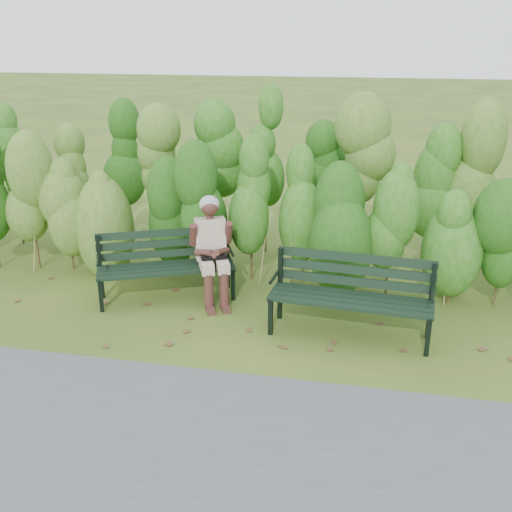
# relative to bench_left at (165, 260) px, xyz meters

# --- Properties ---
(ground) EXTENTS (80.00, 80.00, 0.00)m
(ground) POSITION_rel_bench_left_xyz_m (1.21, -0.67, -0.49)
(ground) COLOR #344B19
(footpath) EXTENTS (60.00, 2.50, 0.01)m
(footpath) POSITION_rel_bench_left_xyz_m (1.21, -2.87, -0.48)
(footpath) COLOR #474749
(footpath) RESTS_ON ground
(hedge_band) EXTENTS (11.04, 1.67, 2.42)m
(hedge_band) POSITION_rel_bench_left_xyz_m (1.21, 1.19, 0.77)
(hedge_band) COLOR #47381E
(hedge_band) RESTS_ON ground
(leaf_litter) EXTENTS (4.42, 2.11, 0.01)m
(leaf_litter) POSITION_rel_bench_left_xyz_m (1.13, -0.70, -0.49)
(leaf_litter) COLOR brown
(leaf_litter) RESTS_ON ground
(bench_left) EXTENTS (1.74, 1.16, 0.83)m
(bench_left) POSITION_rel_bench_left_xyz_m (0.00, 0.00, 0.00)
(bench_left) COLOR black
(bench_left) RESTS_ON ground
(bench_right) EXTENTS (1.78, 0.71, 0.87)m
(bench_right) POSITION_rel_bench_left_xyz_m (2.31, -0.51, 0.02)
(bench_right) COLOR black
(bench_right) RESTS_ON ground
(seated_woman) EXTENTS (0.63, 0.83, 1.29)m
(seated_woman) POSITION_rel_bench_left_xyz_m (0.58, 0.06, 0.23)
(seated_woman) COLOR #C6AB90
(seated_woman) RESTS_ON ground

